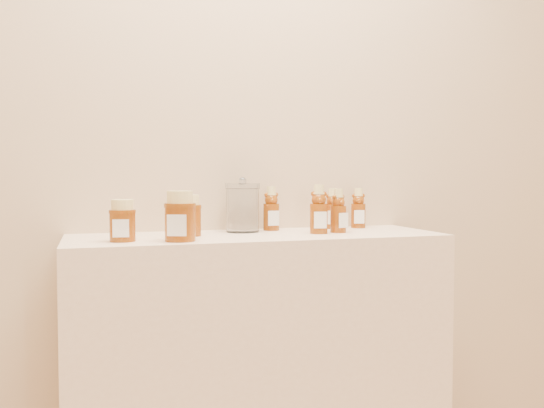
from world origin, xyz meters
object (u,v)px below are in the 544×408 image
object	(u,v)px
bear_bottle_front_left	(319,206)
honey_jar_left	(123,221)
glass_canister	(243,205)
bear_bottle_back_left	(271,206)
display_table	(258,372)

from	to	relation	value
bear_bottle_front_left	honey_jar_left	world-z (taller)	bear_bottle_front_left
glass_canister	honey_jar_left	bearing A→B (deg)	-156.72
bear_bottle_back_left	bear_bottle_front_left	size ratio (longest dim) A/B	0.95
honey_jar_left	glass_canister	distance (m)	0.44
display_table	glass_canister	xyz separation A→B (m)	(-0.03, 0.10, 0.54)
honey_jar_left	display_table	bearing A→B (deg)	19.88
bear_bottle_back_left	glass_canister	world-z (taller)	glass_canister
bear_bottle_back_left	honey_jar_left	distance (m)	0.55
glass_canister	bear_bottle_back_left	bearing A→B (deg)	14.82
bear_bottle_back_left	honey_jar_left	xyz separation A→B (m)	(-0.51, -0.20, -0.03)
bear_bottle_front_left	glass_canister	world-z (taller)	bear_bottle_front_left
bear_bottle_back_left	bear_bottle_front_left	distance (m)	0.19
display_table	bear_bottle_front_left	xyz separation A→B (m)	(0.20, -0.02, 0.54)
bear_bottle_back_left	honey_jar_left	bearing A→B (deg)	-158.10
honey_jar_left	glass_canister	xyz separation A→B (m)	(0.40, 0.17, 0.03)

